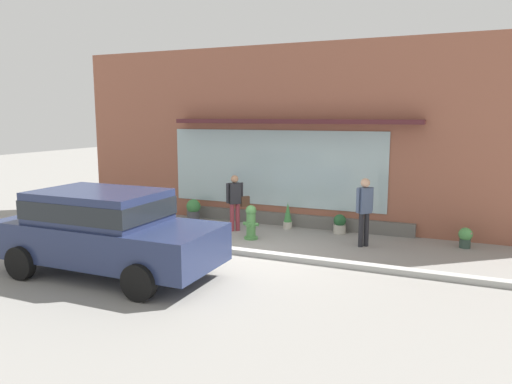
{
  "coord_description": "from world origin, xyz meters",
  "views": [
    {
      "loc": [
        4.45,
        -9.86,
        3.13
      ],
      "look_at": [
        -0.33,
        1.2,
        1.22
      ],
      "focal_mm": 33.78,
      "sensor_mm": 36.0,
      "label": 1
    }
  ],
  "objects_px": {
    "fire_hydrant": "(251,222)",
    "potted_plant_low_front": "(465,237)",
    "pedestrian_passerby": "(364,207)",
    "potted_plant_doorstep": "(340,224)",
    "potted_plant_window_right": "(194,209)",
    "pedestrian_with_handbag": "(236,199)",
    "potted_plant_near_hydrant": "(288,216)",
    "parked_car_navy": "(105,227)"
  },
  "relations": [
    {
      "from": "potted_plant_window_right",
      "to": "potted_plant_near_hydrant",
      "type": "xyz_separation_m",
      "value": [
        2.99,
        0.1,
        0.01
      ]
    },
    {
      "from": "pedestrian_with_handbag",
      "to": "potted_plant_low_front",
      "type": "relative_size",
      "value": 3.12
    },
    {
      "from": "potted_plant_window_right",
      "to": "potted_plant_low_front",
      "type": "relative_size",
      "value": 1.3
    },
    {
      "from": "potted_plant_near_hydrant",
      "to": "pedestrian_passerby",
      "type": "bearing_deg",
      "value": -24.24
    },
    {
      "from": "parked_car_navy",
      "to": "fire_hydrant",
      "type": "bearing_deg",
      "value": 67.31
    },
    {
      "from": "fire_hydrant",
      "to": "pedestrian_with_handbag",
      "type": "height_order",
      "value": "pedestrian_with_handbag"
    },
    {
      "from": "parked_car_navy",
      "to": "potted_plant_window_right",
      "type": "relative_size",
      "value": 6.96
    },
    {
      "from": "pedestrian_passerby",
      "to": "potted_plant_low_front",
      "type": "bearing_deg",
      "value": -27.2
    },
    {
      "from": "potted_plant_doorstep",
      "to": "potted_plant_low_front",
      "type": "distance_m",
      "value": 3.11
    },
    {
      "from": "pedestrian_with_handbag",
      "to": "fire_hydrant",
      "type": "bearing_deg",
      "value": -84.71
    },
    {
      "from": "pedestrian_passerby",
      "to": "fire_hydrant",
      "type": "bearing_deg",
      "value": 141.09
    },
    {
      "from": "potted_plant_low_front",
      "to": "pedestrian_with_handbag",
      "type": "bearing_deg",
      "value": -173.99
    },
    {
      "from": "fire_hydrant",
      "to": "potted_plant_doorstep",
      "type": "distance_m",
      "value": 2.46
    },
    {
      "from": "pedestrian_with_handbag",
      "to": "potted_plant_window_right",
      "type": "xyz_separation_m",
      "value": [
        -1.76,
        0.71,
        -0.54
      ]
    },
    {
      "from": "fire_hydrant",
      "to": "pedestrian_passerby",
      "type": "height_order",
      "value": "pedestrian_passerby"
    },
    {
      "from": "fire_hydrant",
      "to": "parked_car_navy",
      "type": "xyz_separation_m",
      "value": [
        -1.53,
        -3.66,
        0.5
      ]
    },
    {
      "from": "potted_plant_window_right",
      "to": "fire_hydrant",
      "type": "bearing_deg",
      "value": -28.62
    },
    {
      "from": "pedestrian_passerby",
      "to": "potted_plant_low_front",
      "type": "relative_size",
      "value": 3.38
    },
    {
      "from": "parked_car_navy",
      "to": "pedestrian_with_handbag",
      "type": "bearing_deg",
      "value": 79.75
    },
    {
      "from": "fire_hydrant",
      "to": "pedestrian_passerby",
      "type": "relative_size",
      "value": 0.53
    },
    {
      "from": "parked_car_navy",
      "to": "potted_plant_low_front",
      "type": "distance_m",
      "value": 8.25
    },
    {
      "from": "parked_car_navy",
      "to": "potted_plant_doorstep",
      "type": "distance_m",
      "value": 6.25
    },
    {
      "from": "fire_hydrant",
      "to": "potted_plant_doorstep",
      "type": "height_order",
      "value": "fire_hydrant"
    },
    {
      "from": "pedestrian_with_handbag",
      "to": "potted_plant_doorstep",
      "type": "xyz_separation_m",
      "value": [
        2.7,
        0.83,
        -0.63
      ]
    },
    {
      "from": "pedestrian_with_handbag",
      "to": "potted_plant_window_right",
      "type": "distance_m",
      "value": 1.98
    },
    {
      "from": "fire_hydrant",
      "to": "pedestrian_with_handbag",
      "type": "relative_size",
      "value": 0.57
    },
    {
      "from": "potted_plant_window_right",
      "to": "potted_plant_low_front",
      "type": "height_order",
      "value": "potted_plant_window_right"
    },
    {
      "from": "pedestrian_with_handbag",
      "to": "parked_car_navy",
      "type": "xyz_separation_m",
      "value": [
        -0.78,
        -4.32,
        0.06
      ]
    },
    {
      "from": "pedestrian_with_handbag",
      "to": "potted_plant_low_front",
      "type": "xyz_separation_m",
      "value": [
        5.81,
        0.61,
        -0.61
      ]
    },
    {
      "from": "pedestrian_passerby",
      "to": "potted_plant_doorstep",
      "type": "height_order",
      "value": "pedestrian_passerby"
    },
    {
      "from": "potted_plant_window_right",
      "to": "pedestrian_passerby",
      "type": "bearing_deg",
      "value": -10.1
    },
    {
      "from": "fire_hydrant",
      "to": "potted_plant_low_front",
      "type": "xyz_separation_m",
      "value": [
        5.06,
        1.27,
        -0.18
      ]
    },
    {
      "from": "fire_hydrant",
      "to": "parked_car_navy",
      "type": "height_order",
      "value": "parked_car_navy"
    },
    {
      "from": "parked_car_navy",
      "to": "potted_plant_low_front",
      "type": "bearing_deg",
      "value": 36.76
    },
    {
      "from": "pedestrian_with_handbag",
      "to": "pedestrian_passerby",
      "type": "relative_size",
      "value": 0.92
    },
    {
      "from": "pedestrian_passerby",
      "to": "potted_plant_low_front",
      "type": "xyz_separation_m",
      "value": [
        2.27,
        0.84,
        -0.71
      ]
    },
    {
      "from": "potted_plant_window_right",
      "to": "potted_plant_low_front",
      "type": "bearing_deg",
      "value": -0.78
    },
    {
      "from": "potted_plant_near_hydrant",
      "to": "potted_plant_doorstep",
      "type": "relative_size",
      "value": 1.43
    },
    {
      "from": "parked_car_navy",
      "to": "potted_plant_near_hydrant",
      "type": "xyz_separation_m",
      "value": [
        2.01,
        5.13,
        -0.59
      ]
    },
    {
      "from": "parked_car_navy",
      "to": "potted_plant_window_right",
      "type": "height_order",
      "value": "parked_car_navy"
    },
    {
      "from": "pedestrian_passerby",
      "to": "potted_plant_doorstep",
      "type": "relative_size",
      "value": 3.2
    },
    {
      "from": "potted_plant_doorstep",
      "to": "potted_plant_low_front",
      "type": "bearing_deg",
      "value": -3.97
    }
  ]
}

